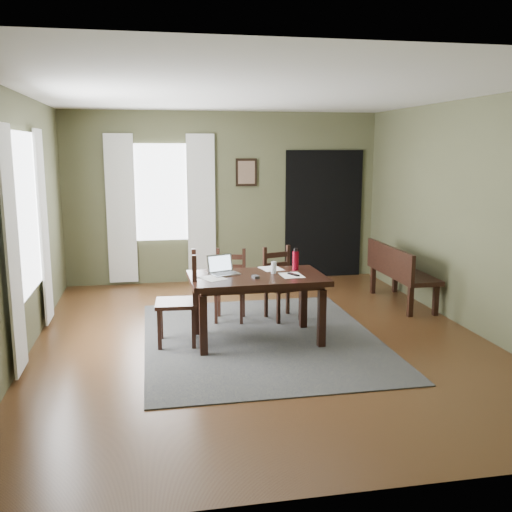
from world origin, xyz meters
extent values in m
cube|color=#492C16|center=(0.00, 0.00, -0.01)|extent=(5.00, 6.00, 0.01)
cube|color=#515336|center=(0.00, 3.00, 1.35)|extent=(5.00, 0.02, 2.70)
cube|color=#515336|center=(0.00, -3.00, 1.35)|extent=(5.00, 0.02, 2.70)
cube|color=#515336|center=(-2.50, 0.00, 1.35)|extent=(0.02, 6.00, 2.70)
cube|color=#515336|center=(2.50, 0.00, 1.35)|extent=(0.02, 6.00, 2.70)
cube|color=white|center=(0.00, 0.00, 2.70)|extent=(5.00, 6.00, 0.02)
cube|color=#383838|center=(0.00, 0.00, 0.01)|extent=(2.60, 3.20, 0.01)
cube|color=black|center=(-0.06, -0.06, 0.72)|extent=(1.49, 0.91, 0.06)
cube|color=black|center=(-0.06, -0.06, 0.67)|extent=(1.33, 0.75, 0.05)
cube|color=black|center=(-0.69, -0.42, 0.33)|extent=(0.08, 0.08, 0.63)
cube|color=black|center=(-0.70, 0.27, 0.33)|extent=(0.08, 0.08, 0.63)
cube|color=black|center=(0.59, -0.39, 0.33)|extent=(0.08, 0.08, 0.63)
cube|color=black|center=(0.58, 0.30, 0.33)|extent=(0.08, 0.08, 0.63)
cube|color=black|center=(-0.94, -0.01, 0.47)|extent=(0.48, 0.48, 0.04)
cube|color=black|center=(-1.11, 0.18, 0.23)|extent=(0.05, 0.05, 0.44)
cube|color=black|center=(-0.75, 0.16, 0.23)|extent=(0.05, 0.05, 0.44)
cube|color=black|center=(-1.13, -0.18, 0.23)|extent=(0.05, 0.05, 0.44)
cube|color=black|center=(-0.77, -0.20, 0.23)|extent=(0.05, 0.05, 0.44)
cube|color=black|center=(-0.73, 0.17, 0.75)|extent=(0.05, 0.05, 0.55)
cube|color=black|center=(-0.75, -0.21, 0.75)|extent=(0.05, 0.05, 0.55)
cube|color=black|center=(-0.74, -0.02, 0.61)|extent=(0.05, 0.33, 0.07)
cube|color=black|center=(-0.74, -0.02, 0.75)|extent=(0.05, 0.33, 0.07)
cube|color=black|center=(-0.74, -0.02, 0.90)|extent=(0.05, 0.33, 0.07)
cube|color=black|center=(-0.25, 0.74, 0.41)|extent=(0.47, 0.47, 0.04)
cube|color=black|center=(-0.44, 0.63, 0.20)|extent=(0.04, 0.04, 0.38)
cube|color=black|center=(-0.36, 0.93, 0.20)|extent=(0.04, 0.04, 0.38)
cube|color=black|center=(-0.13, 0.55, 0.20)|extent=(0.04, 0.04, 0.38)
cube|color=black|center=(-0.06, 0.85, 0.20)|extent=(0.04, 0.04, 0.38)
cube|color=black|center=(-0.36, 0.95, 0.65)|extent=(0.05, 0.05, 0.48)
cube|color=black|center=(-0.04, 0.87, 0.65)|extent=(0.05, 0.05, 0.48)
cube|color=black|center=(-0.20, 0.91, 0.53)|extent=(0.28, 0.09, 0.06)
cube|color=black|center=(-0.20, 0.91, 0.65)|extent=(0.28, 0.09, 0.06)
cube|color=black|center=(-0.20, 0.91, 0.78)|extent=(0.28, 0.09, 0.06)
cube|color=black|center=(0.42, 0.68, 0.42)|extent=(0.49, 0.49, 0.04)
cube|color=black|center=(0.31, 0.48, 0.20)|extent=(0.05, 0.05, 0.38)
cube|color=black|center=(0.22, 0.79, 0.20)|extent=(0.05, 0.05, 0.38)
cube|color=black|center=(0.62, 0.57, 0.20)|extent=(0.05, 0.05, 0.38)
cube|color=black|center=(0.53, 0.88, 0.20)|extent=(0.05, 0.05, 0.38)
cube|color=black|center=(0.21, 0.80, 0.67)|extent=(0.05, 0.05, 0.49)
cube|color=black|center=(0.53, 0.90, 0.67)|extent=(0.05, 0.05, 0.49)
cube|color=black|center=(0.37, 0.85, 0.54)|extent=(0.29, 0.10, 0.07)
cube|color=black|center=(0.37, 0.85, 0.67)|extent=(0.29, 0.10, 0.07)
cube|color=black|center=(0.37, 0.85, 0.80)|extent=(0.29, 0.10, 0.07)
cube|color=black|center=(2.22, 1.11, 0.43)|extent=(0.46, 1.44, 0.06)
cube|color=black|center=(2.40, 0.49, 0.20)|extent=(0.06, 0.06, 0.40)
cube|color=black|center=(2.04, 0.49, 0.20)|extent=(0.06, 0.06, 0.40)
cube|color=black|center=(2.40, 1.72, 0.20)|extent=(0.06, 0.06, 0.40)
cube|color=black|center=(2.04, 1.72, 0.20)|extent=(0.06, 0.06, 0.40)
cube|color=black|center=(2.01, 1.11, 0.64)|extent=(0.05, 1.44, 0.35)
cube|color=#B7B7BC|center=(-0.40, 0.05, 0.76)|extent=(0.36, 0.30, 0.02)
cube|color=#B7B7BC|center=(-0.44, 0.16, 0.86)|extent=(0.31, 0.16, 0.20)
cube|color=silver|center=(-0.44, 0.15, 0.86)|extent=(0.27, 0.13, 0.16)
cube|color=#3F3F42|center=(-0.40, 0.04, 0.77)|extent=(0.29, 0.21, 0.00)
cube|color=#3F3F42|center=(-0.10, -0.19, 0.77)|extent=(0.07, 0.10, 0.03)
cube|color=black|center=(0.34, -0.12, 0.76)|extent=(0.11, 0.16, 0.02)
cylinder|color=silver|center=(0.15, 0.02, 0.82)|extent=(0.07, 0.07, 0.13)
cylinder|color=#A30C22|center=(0.43, 0.15, 0.86)|extent=(0.09, 0.09, 0.22)
cylinder|color=black|center=(0.43, 0.15, 0.99)|extent=(0.05, 0.05, 0.03)
cube|color=white|center=(-0.55, -0.11, 0.75)|extent=(0.33, 0.36, 0.00)
cube|color=white|center=(0.32, -0.12, 0.75)|extent=(0.24, 0.31, 0.00)
cube|color=white|center=(0.17, 0.27, 0.75)|extent=(0.28, 0.33, 0.00)
cube|color=white|center=(-2.47, 0.20, 1.45)|extent=(0.01, 1.30, 1.70)
cube|color=white|center=(-1.00, 2.97, 1.45)|extent=(1.00, 0.01, 1.50)
cube|color=silver|center=(-2.44, -0.62, 1.20)|extent=(0.03, 0.48, 2.30)
cube|color=silver|center=(-2.44, 1.02, 1.20)|extent=(0.03, 0.48, 2.30)
cube|color=silver|center=(-1.62, 2.94, 1.20)|extent=(0.44, 0.03, 2.30)
cube|color=silver|center=(-0.38, 2.94, 1.20)|extent=(0.44, 0.03, 2.30)
cube|color=black|center=(0.35, 2.97, 1.75)|extent=(0.34, 0.03, 0.44)
cube|color=brown|center=(0.35, 2.96, 1.75)|extent=(0.27, 0.01, 0.36)
cube|color=black|center=(1.65, 2.97, 1.05)|extent=(1.30, 0.03, 2.10)
camera|label=1|loc=(-1.21, -6.06, 2.12)|focal=40.00mm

